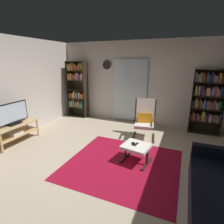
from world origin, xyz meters
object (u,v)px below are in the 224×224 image
at_px(tv_stand, 15,130).
at_px(bookshelf_near_tv, 77,88).
at_px(cell_phone, 133,144).
at_px(television, 13,114).
at_px(bookshelf_near_sofa, 207,99).
at_px(ottoman, 136,148).
at_px(tv_remote, 136,144).
at_px(wall_clock, 107,65).
at_px(lounge_armchair, 145,118).

distance_m(tv_stand, bookshelf_near_tv, 2.64).
bearing_deg(cell_phone, television, 162.60).
distance_m(bookshelf_near_tv, bookshelf_near_sofa, 4.18).
distance_m(ottoman, tv_remote, 0.08).
distance_m(television, wall_clock, 3.18).
bearing_deg(tv_remote, bookshelf_near_sofa, 71.27).
height_order(lounge_armchair, wall_clock, wall_clock).
bearing_deg(bookshelf_near_sofa, lounge_armchair, -148.78).
bearing_deg(wall_clock, ottoman, -54.02).
xyz_separation_m(bookshelf_near_sofa, wall_clock, (-3.09, 0.16, 0.87)).
distance_m(lounge_armchair, wall_clock, 2.32).
bearing_deg(lounge_armchair, wall_clock, 146.18).
bearing_deg(bookshelf_near_tv, bookshelf_near_sofa, -0.08).
relative_size(lounge_armchair, ottoman, 1.72).
bearing_deg(bookshelf_near_tv, wall_clock, 8.07).
bearing_deg(ottoman, wall_clock, 125.98).
bearing_deg(lounge_armchair, cell_phone, -86.91).
xyz_separation_m(bookshelf_near_tv, tv_remote, (2.81, -2.22, -0.66)).
bearing_deg(tv_remote, wall_clock, 138.99).
height_order(ottoman, tv_remote, tv_remote).
height_order(television, lounge_armchair, television).
relative_size(bookshelf_near_sofa, wall_clock, 6.18).
xyz_separation_m(bookshelf_near_tv, cell_phone, (2.75, -2.21, -0.67)).
bearing_deg(bookshelf_near_sofa, tv_remote, -121.79).
bearing_deg(television, cell_phone, 6.06).
distance_m(television, ottoman, 3.07).
distance_m(tv_stand, bookshelf_near_sofa, 5.10).
xyz_separation_m(ottoman, cell_phone, (-0.07, 0.02, 0.07)).
distance_m(ottoman, wall_clock, 3.32).
bearing_deg(television, ottoman, 5.64).
bearing_deg(cell_phone, lounge_armchair, 69.63).
relative_size(lounge_armchair, cell_phone, 7.30).
bearing_deg(cell_phone, ottoman, -36.13).
height_order(bookshelf_near_tv, bookshelf_near_sofa, bookshelf_near_tv).
relative_size(bookshelf_near_sofa, ottoman, 3.02).
bearing_deg(ottoman, television, -174.36).
relative_size(bookshelf_near_sofa, cell_phone, 12.79).
distance_m(bookshelf_near_tv, wall_clock, 1.36).
height_order(television, ottoman, television).
bearing_deg(lounge_armchair, tv_stand, -150.73).
xyz_separation_m(cell_phone, wall_clock, (-1.66, 2.37, 1.47)).
relative_size(tv_stand, wall_clock, 3.96).
bearing_deg(television, bookshelf_near_tv, 85.39).
distance_m(tv_stand, ottoman, 3.04).
bearing_deg(cell_phone, tv_stand, 162.67).
distance_m(lounge_armchair, cell_phone, 1.31).
distance_m(bookshelf_near_tv, cell_phone, 3.59).
relative_size(tv_stand, bookshelf_near_tv, 0.58).
xyz_separation_m(ottoman, tv_remote, (-0.01, 0.01, 0.08)).
bearing_deg(tv_stand, lounge_armchair, 29.27).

